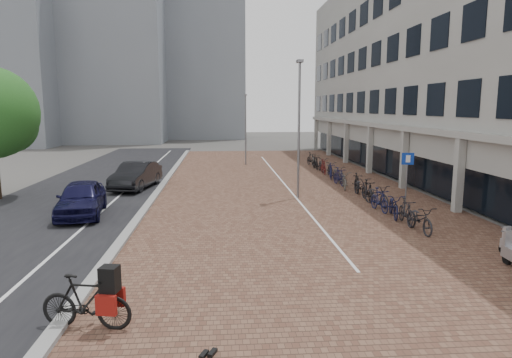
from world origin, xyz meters
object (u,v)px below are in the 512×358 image
(car_dark, at_px, (136,175))
(car_navy, at_px, (81,198))
(parking_sign, at_px, (407,171))
(hero_bike, at_px, (86,301))

(car_dark, bearing_deg, car_navy, -89.34)
(car_navy, distance_m, parking_sign, 14.53)
(car_navy, xyz_separation_m, parking_sign, (14.49, 0.22, 1.00))
(car_dark, distance_m, parking_sign, 14.77)
(car_navy, height_order, parking_sign, parking_sign)
(hero_bike, bearing_deg, car_navy, 28.56)
(parking_sign, bearing_deg, car_dark, 167.70)
(car_navy, height_order, car_dark, car_dark)
(car_navy, bearing_deg, hero_bike, -81.03)
(car_dark, bearing_deg, parking_sign, -14.47)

